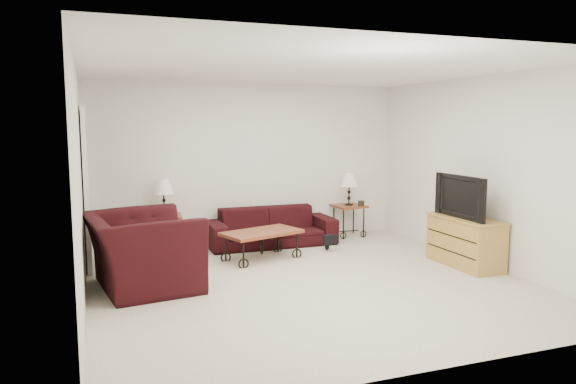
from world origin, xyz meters
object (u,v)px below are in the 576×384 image
object	(u,v)px
armchair	(142,251)
backpack	(327,235)
side_table_left	(165,233)
lamp_left	(164,197)
tv_stand	(465,242)
side_table_right	(349,221)
lamp_right	(349,189)
sofa	(271,227)
coffee_table	(262,245)
television	(466,196)

from	to	relation	value
armchair	backpack	size ratio (longest dim) A/B	2.95
side_table_left	lamp_left	bearing A→B (deg)	0.00
armchair	tv_stand	distance (m)	4.13
side_table_right	lamp_right	distance (m)	0.53
backpack	sofa	bearing A→B (deg)	142.01
side_table_left	coffee_table	world-z (taller)	side_table_left
sofa	lamp_right	xyz separation A→B (m)	(1.43, 0.18, 0.51)
sofa	tv_stand	size ratio (longest dim) A/B	1.82
lamp_right	coffee_table	size ratio (longest dim) A/B	0.49
side_table_left	television	bearing A→B (deg)	-31.81
side_table_right	backpack	xyz separation A→B (m)	(-0.75, -0.79, -0.04)
lamp_left	coffee_table	xyz separation A→B (m)	(1.20, -0.99, -0.60)
backpack	tv_stand	bearing A→B (deg)	-43.28
side_table_left	coffee_table	bearing A→B (deg)	-39.52
side_table_right	armchair	size ratio (longest dim) A/B	0.40
lamp_right	backpack	distance (m)	1.23
coffee_table	armchair	distance (m)	1.85
coffee_table	tv_stand	bearing A→B (deg)	-27.22
tv_stand	television	size ratio (longest dim) A/B	1.12
side_table_left	side_table_right	distance (m)	3.03
side_table_right	television	distance (m)	2.41
sofa	lamp_right	distance (m)	1.53
television	backpack	bearing A→B (deg)	-137.50
side_table_left	lamp_right	bearing A→B (deg)	0.00
lamp_left	backpack	distance (m)	2.48
sofa	side_table_left	bearing A→B (deg)	173.58
lamp_right	armchair	xyz separation A→B (m)	(-3.51, -1.75, -0.36)
side_table_right	lamp_right	world-z (taller)	lamp_right
sofa	side_table_right	distance (m)	1.44
lamp_left	armchair	bearing A→B (deg)	-105.27
side_table_left	armchair	size ratio (longest dim) A/B	0.40
sofa	side_table_left	world-z (taller)	sofa
sofa	armchair	size ratio (longest dim) A/B	1.50
side_table_right	lamp_left	bearing A→B (deg)	180.00
sofa	side_table_right	xyz separation A→B (m)	(1.43, 0.18, -0.02)
coffee_table	side_table_left	bearing A→B (deg)	140.48
sofa	tv_stand	bearing A→B (deg)	-45.40
backpack	armchair	bearing A→B (deg)	-156.96
coffee_table	side_table_right	bearing A→B (deg)	28.30
lamp_left	tv_stand	world-z (taller)	lamp_left
coffee_table	backpack	world-z (taller)	backpack
sofa	armchair	world-z (taller)	armchair
sofa	television	world-z (taller)	television
backpack	coffee_table	bearing A→B (deg)	-165.88
side_table_left	backpack	size ratio (longest dim) A/B	1.19
lamp_left	coffee_table	distance (m)	1.66
sofa	television	xyz separation A→B (m)	(2.01, -2.06, 0.64)
sofa	coffee_table	distance (m)	0.91
coffee_table	armchair	xyz separation A→B (m)	(-1.67, -0.77, 0.23)
lamp_left	tv_stand	distance (m)	4.29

